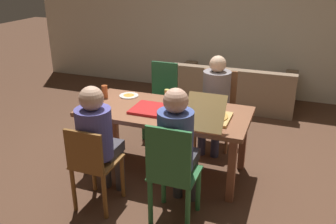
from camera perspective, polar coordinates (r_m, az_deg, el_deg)
The scene contains 18 objects.
ground_plane at distance 4.22m, azimuth -0.48°, elevation -9.08°, with size 20.00×20.00×0.00m, color brown.
back_wall at distance 6.52m, azimuth 9.16°, elevation 15.16°, with size 7.51×0.12×2.80m, color beige.
dining_table at distance 3.91m, azimuth -0.51°, elevation -0.81°, with size 1.83×0.86×0.75m.
chair_0 at distance 3.16m, azimuth 0.64°, elevation -9.74°, with size 0.42×0.40×1.00m.
person_0 at distance 3.16m, azimuth 1.52°, elevation -5.00°, with size 0.31×0.52×1.28m.
chair_1 at distance 3.43m, azimuth -11.93°, elevation -8.19°, with size 0.39×0.42×0.87m.
person_1 at distance 3.41m, azimuth -11.14°, elevation -3.65°, with size 0.33×0.50×1.22m.
chair_2 at distance 4.66m, azimuth 7.87°, elevation 1.36°, with size 0.46×0.44×0.96m.
person_2 at distance 4.46m, azimuth 7.53°, elevation 2.67°, with size 0.34×0.53×1.19m.
chair_3 at distance 4.86m, azimuth -0.98°, elevation 2.29°, with size 0.39×0.42×1.00m.
pizza_box_0 at distance 3.86m, azimuth -2.85°, elevation 0.49°, with size 0.38×0.38×0.03m.
pizza_box_1 at distance 3.61m, azimuth 6.81°, elevation -0.70°, with size 0.37×0.58×0.34m.
plate_0 at distance 3.96m, azimuth -10.95°, elevation 0.53°, with size 0.21×0.21×0.01m.
plate_1 at distance 4.04m, azimuth 3.52°, elevation 1.42°, with size 0.21×0.21×0.03m.
plate_2 at distance 4.30m, azimuth -6.25°, elevation 2.66°, with size 0.23×0.23×0.03m.
drinking_glass_0 at distance 4.27m, azimuth -10.05°, elevation 3.22°, with size 0.07×0.07×0.15m, color #B65428.
drinking_glass_1 at distance 4.15m, azimuth -0.13°, elevation 2.81°, with size 0.06×0.06×0.12m, color #DEC963.
couch at distance 6.11m, azimuth 10.52°, elevation 3.49°, with size 1.95×0.89×0.70m.
Camera 1 is at (1.28, -3.35, 2.21)m, focal length 38.26 mm.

